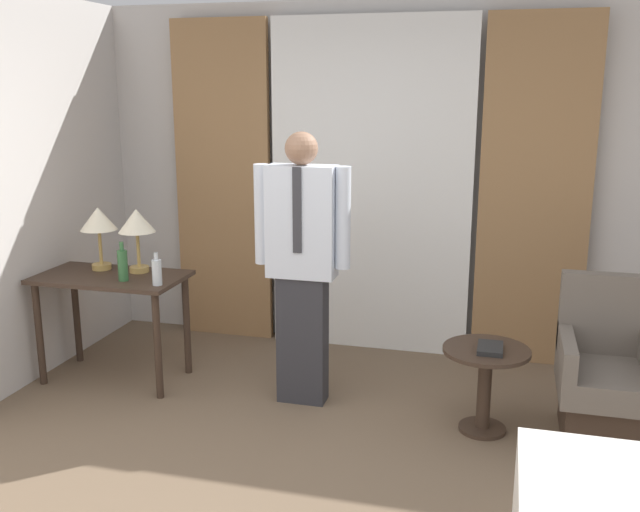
% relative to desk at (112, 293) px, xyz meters
% --- Properties ---
extents(wall_back, '(10.00, 0.06, 2.70)m').
position_rel_desk_xyz_m(wall_back, '(1.63, 1.23, 0.71)').
color(wall_back, beige).
rests_on(wall_back, ground_plane).
extents(curtain_sheer_center, '(1.56, 0.06, 2.58)m').
position_rel_desk_xyz_m(curtain_sheer_center, '(1.63, 1.10, 0.65)').
color(curtain_sheer_center, white).
rests_on(curtain_sheer_center, ground_plane).
extents(curtain_drape_left, '(0.80, 0.06, 2.58)m').
position_rel_desk_xyz_m(curtain_drape_left, '(0.41, 1.10, 0.65)').
color(curtain_drape_left, '#997047').
rests_on(curtain_drape_left, ground_plane).
extents(curtain_drape_right, '(0.80, 0.06, 2.58)m').
position_rel_desk_xyz_m(curtain_drape_right, '(2.85, 1.10, 0.65)').
color(curtain_drape_right, '#997047').
rests_on(curtain_drape_right, ground_plane).
extents(desk, '(1.03, 0.57, 0.77)m').
position_rel_desk_xyz_m(desk, '(0.00, 0.00, 0.00)').
color(desk, '#38281E').
rests_on(desk, ground_plane).
extents(table_lamp_left, '(0.26, 0.26, 0.45)m').
position_rel_desk_xyz_m(table_lamp_left, '(-0.15, 0.14, 0.48)').
color(table_lamp_left, tan).
rests_on(table_lamp_left, desk).
extents(table_lamp_right, '(0.26, 0.26, 0.45)m').
position_rel_desk_xyz_m(table_lamp_right, '(0.15, 0.14, 0.48)').
color(table_lamp_right, tan).
rests_on(table_lamp_right, desk).
extents(bottle_near_edge, '(0.07, 0.07, 0.27)m').
position_rel_desk_xyz_m(bottle_near_edge, '(0.16, -0.10, 0.24)').
color(bottle_near_edge, '#336638').
rests_on(bottle_near_edge, desk).
extents(bottle_by_lamp, '(0.07, 0.07, 0.22)m').
position_rel_desk_xyz_m(bottle_by_lamp, '(0.44, -0.14, 0.22)').
color(bottle_by_lamp, silver).
rests_on(bottle_by_lamp, desk).
extents(person, '(0.63, 0.21, 1.79)m').
position_rel_desk_xyz_m(person, '(1.40, -0.01, 0.34)').
color(person, '#2D2D33').
rests_on(person, ground_plane).
extents(armchair, '(0.55, 0.64, 0.95)m').
position_rel_desk_xyz_m(armchair, '(3.29, -0.02, -0.30)').
color(armchair, '#38281E').
rests_on(armchair, ground_plane).
extents(side_table, '(0.52, 0.52, 0.53)m').
position_rel_desk_xyz_m(side_table, '(2.59, -0.15, -0.28)').
color(side_table, '#38281E').
rests_on(side_table, ground_plane).
extents(book, '(0.15, 0.22, 0.03)m').
position_rel_desk_xyz_m(book, '(2.62, -0.18, -0.09)').
color(book, black).
rests_on(book, side_table).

